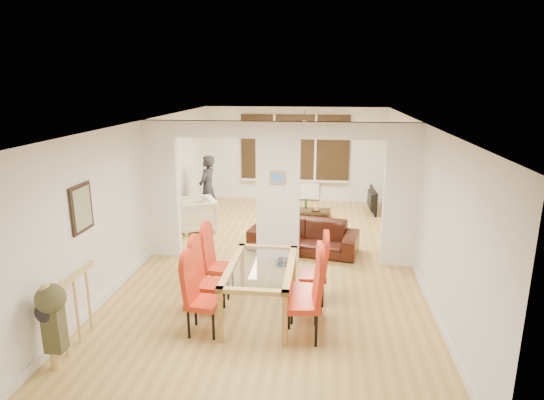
% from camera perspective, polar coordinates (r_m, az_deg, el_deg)
% --- Properties ---
extents(floor, '(5.00, 9.00, 0.01)m').
position_cam_1_polar(floor, '(8.75, 0.74, -7.37)').
color(floor, '#B49048').
rests_on(floor, ground).
extents(room_walls, '(5.00, 9.00, 2.60)m').
position_cam_1_polar(room_walls, '(8.34, 0.77, 0.92)').
color(room_walls, silver).
rests_on(room_walls, floor).
extents(divider_wall, '(5.00, 0.18, 2.60)m').
position_cam_1_polar(divider_wall, '(8.34, 0.77, 0.92)').
color(divider_wall, white).
rests_on(divider_wall, floor).
extents(bay_window_blinds, '(3.00, 0.08, 1.80)m').
position_cam_1_polar(bay_window_blinds, '(12.65, 2.88, 6.61)').
color(bay_window_blinds, black).
rests_on(bay_window_blinds, room_walls).
extents(radiator, '(1.40, 0.08, 0.50)m').
position_cam_1_polar(radiator, '(12.84, 2.80, 1.27)').
color(radiator, white).
rests_on(radiator, floor).
extents(pendant_light, '(0.36, 0.36, 0.36)m').
position_cam_1_polar(pendant_light, '(11.43, 4.04, 8.99)').
color(pendant_light, orange).
rests_on(pendant_light, room_walls).
extents(stair_newel, '(0.40, 1.20, 1.10)m').
position_cam_1_polar(stair_newel, '(6.38, -23.59, -12.10)').
color(stair_newel, tan).
rests_on(stair_newel, floor).
extents(wall_poster, '(0.04, 0.52, 0.67)m').
position_cam_1_polar(wall_poster, '(6.77, -22.79, -0.95)').
color(wall_poster, gray).
rests_on(wall_poster, room_walls).
extents(pillar_photo, '(0.30, 0.03, 0.25)m').
position_cam_1_polar(pillar_photo, '(8.18, 0.70, 2.79)').
color(pillar_photo, '#4C8CD8').
rests_on(pillar_photo, divider_wall).
extents(dining_table, '(0.93, 1.65, 0.78)m').
position_cam_1_polar(dining_table, '(6.65, -1.39, -11.21)').
color(dining_table, '#AF8940').
rests_on(dining_table, floor).
extents(dining_chair_la, '(0.46, 0.46, 1.03)m').
position_cam_1_polar(dining_chair_la, '(6.23, -8.61, -11.99)').
color(dining_chair_la, red).
rests_on(dining_chair_la, floor).
extents(dining_chair_lb, '(0.45, 0.45, 1.05)m').
position_cam_1_polar(dining_chair_lb, '(6.69, -7.89, -9.88)').
color(dining_chair_lb, red).
rests_on(dining_chair_lb, floor).
extents(dining_chair_lc, '(0.47, 0.47, 1.05)m').
position_cam_1_polar(dining_chair_lc, '(7.23, -6.62, -7.90)').
color(dining_chair_lc, red).
rests_on(dining_chair_lc, floor).
extents(dining_chair_ra, '(0.51, 0.51, 1.15)m').
position_cam_1_polar(dining_chair_ra, '(6.03, 3.85, -12.18)').
color(dining_chair_ra, red).
rests_on(dining_chair_ra, floor).
extents(dining_chair_rb, '(0.44, 0.44, 1.03)m').
position_cam_1_polar(dining_chair_rb, '(6.50, 4.11, -10.68)').
color(dining_chair_rb, red).
rests_on(dining_chair_rb, floor).
extents(dining_chair_rc, '(0.44, 0.44, 1.01)m').
position_cam_1_polar(dining_chair_rc, '(6.99, 5.09, -8.86)').
color(dining_chair_rc, red).
rests_on(dining_chair_rc, floor).
extents(sofa, '(2.24, 1.20, 0.62)m').
position_cam_1_polar(sofa, '(9.06, 3.96, -4.52)').
color(sofa, black).
rests_on(sofa, floor).
extents(armchair, '(1.08, 1.09, 0.75)m').
position_cam_1_polar(armchair, '(10.38, -9.43, -1.79)').
color(armchair, beige).
rests_on(armchair, floor).
extents(person, '(0.65, 0.49, 1.59)m').
position_cam_1_polar(person, '(10.96, -8.09, 1.44)').
color(person, black).
rests_on(person, floor).
extents(television, '(1.06, 0.19, 0.61)m').
position_cam_1_polar(television, '(11.98, 12.07, -0.01)').
color(television, black).
rests_on(television, floor).
extents(coffee_table, '(0.97, 0.67, 0.20)m').
position_cam_1_polar(coffee_table, '(11.28, 5.08, -1.73)').
color(coffee_table, '#332211').
rests_on(coffee_table, floor).
extents(bottle, '(0.07, 0.07, 0.26)m').
position_cam_1_polar(bottle, '(11.33, 4.28, -0.42)').
color(bottle, '#143F19').
rests_on(bottle, coffee_table).
extents(bowl, '(0.21, 0.21, 0.05)m').
position_cam_1_polar(bowl, '(11.13, 5.48, -1.29)').
color(bowl, '#332211').
rests_on(bowl, coffee_table).
extents(shoes, '(0.23, 0.25, 0.10)m').
position_cam_1_polar(shoes, '(8.44, 1.49, -7.88)').
color(shoes, black).
rests_on(shoes, floor).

